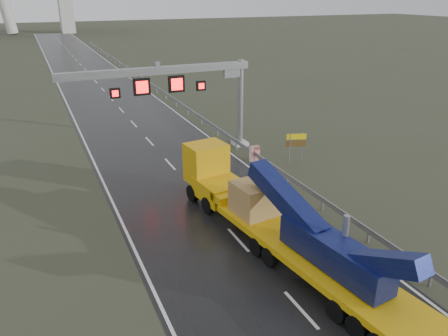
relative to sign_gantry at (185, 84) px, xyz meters
name	(u,v)px	position (x,y,z in m)	size (l,w,h in m)	color
ground	(276,283)	(-2.10, -17.99, -5.61)	(400.00, 400.00, 0.00)	#353A28
road	(111,99)	(-2.10, 22.01, -5.60)	(11.00, 200.00, 0.02)	black
guardrail	(185,107)	(4.00, 12.01, -4.91)	(0.20, 140.00, 1.40)	gray
sign_gantry	(185,84)	(0.00, 0.00, 0.00)	(14.90, 1.20, 7.42)	#BABAB5
heavy_haul_truck	(267,213)	(-0.76, -14.63, -3.97)	(4.84, 18.25, 4.25)	#D49F0B
exit_sign_pair	(296,143)	(6.50, -6.00, -3.83)	(1.43, 0.54, 2.55)	gray
striped_barrier	(255,154)	(4.12, -3.99, -5.00)	(0.73, 0.39, 1.23)	red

